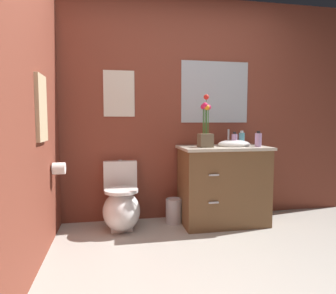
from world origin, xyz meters
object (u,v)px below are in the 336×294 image
Objects in this scene: soap_bottle at (234,140)px; hanging_towel at (41,108)px; lotion_bottle at (242,139)px; trash_bin at (174,211)px; hand_wash_bottle at (258,140)px; toilet_paper_roll at (59,168)px; toilet at (121,206)px; flower_vase at (205,130)px; wall_mirror at (215,92)px; wall_poster at (119,94)px; vanity_cabinet at (223,184)px.

soap_bottle is 0.30× the size of hanging_towel.
trash_bin is at bearing 178.09° from lotion_bottle.
trash_bin is 1.73m from hanging_towel.
toilet_paper_roll is at bearing -178.05° from hand_wash_bottle.
flower_vase is at bearing -5.49° from toilet.
trash_bin is (-0.76, 0.03, -0.78)m from lotion_bottle.
hanging_towel reaches higher than flower_vase.
hand_wash_bottle is 0.75m from wall_mirror.
lotion_bottle is 0.20m from hand_wash_bottle.
flower_vase is 1.11× the size of wall_poster.
toilet is 1.33× the size of hanging_towel.
wall_poster is at bearing 90.00° from toilet.
hand_wash_bottle reaches higher than toilet.
toilet_paper_roll is at bearing -160.98° from toilet.
vanity_cabinet is 6.17× the size of lotion_bottle.
wall_mirror is at bearing 90.54° from vanity_cabinet.
toilet_paper_roll is at bearing 81.69° from hanging_towel.
lotion_bottle is at bearing 7.05° from toilet_paper_roll.
hanging_towel is at bearing -162.64° from lotion_bottle.
toilet_paper_roll is at bearing -175.09° from soap_bottle.
soap_bottle is at bearing -145.61° from lotion_bottle.
vanity_cabinet is at bearing -1.38° from toilet.
soap_bottle is at bearing -69.37° from wall_mirror.
flower_vase is (0.87, -0.08, 0.78)m from toilet.
flower_vase is 3.51× the size of soap_bottle.
wall_poster is at bearing 165.63° from soap_bottle.
soap_bottle is 0.94× the size of lotion_bottle.
vanity_cabinet is 6.12× the size of hand_wash_bottle.
trash_bin is 0.52× the size of hanging_towel.
hand_wash_bottle reaches higher than lotion_bottle.
hanging_towel is 0.66m from toilet_paper_roll.
vanity_cabinet is 3.77× the size of trash_bin.
wall_poster is 1.07m from hanging_towel.
lotion_bottle is 2.07m from hanging_towel.
toilet is 1.50m from lotion_bottle.
lotion_bottle is 0.32× the size of hanging_towel.
wall_poster is (-0.57, 0.20, 1.28)m from trash_bin.
trash_bin is (-0.53, 0.09, -0.30)m from vanity_cabinet.
hanging_towel reaches higher than hand_wash_bottle.
soap_bottle is (0.11, -0.02, 0.48)m from vanity_cabinet.
soap_bottle is 1.01m from trash_bin.
hand_wash_bottle is at bearing 12.13° from hanging_towel.
trash_bin is at bearing -19.57° from wall_poster.
flower_vase is 1.59m from hanging_towel.
trash_bin is at bearing -158.85° from wall_mirror.
flower_vase reaches higher than toilet.
toilet is 1.39m from soap_bottle.
toilet is 6.27× the size of toilet_paper_roll.
wall_mirror is 7.27× the size of toilet_paper_roll.
flower_vase is at bearing 4.46° from toilet_paper_roll.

